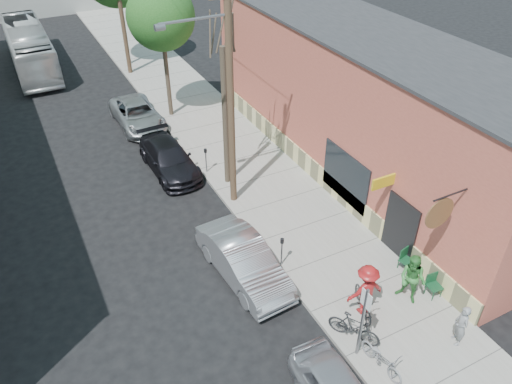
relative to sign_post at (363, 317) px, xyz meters
name	(u,v)px	position (x,y,z in m)	size (l,w,h in m)	color
ground	(232,296)	(-2.35, 4.06, -1.83)	(120.00, 120.00, 0.00)	black
sidewalk	(217,134)	(1.90, 15.06, -1.76)	(4.50, 58.00, 0.15)	gray
cafe_building	(362,104)	(6.64, 9.05, 1.47)	(6.60, 20.20, 6.61)	#B55343
sign_post	(363,317)	(0.00, 0.00, 0.00)	(0.07, 0.45, 2.80)	slate
parking_meter_near	(282,247)	(-0.10, 4.52, -0.85)	(0.14, 0.14, 1.24)	slate
parking_meter_far	(206,157)	(-0.10, 11.70, -0.85)	(0.14, 0.14, 1.24)	slate
utility_pole_near	(229,88)	(0.04, 9.10, 3.58)	(3.57, 0.28, 10.00)	#503A28
tree_bare	(225,119)	(0.45, 10.52, 1.51)	(0.24, 0.24, 6.38)	#44392C
tree_leafy_mid	(161,17)	(0.45, 18.29, 3.85)	(3.55, 3.55, 7.32)	#44392C
patio_chair_a	(434,286)	(3.81, 0.74, -1.24)	(0.50, 0.50, 0.88)	#113F23
patio_chair_b	(407,261)	(3.82, 2.17, -1.24)	(0.50, 0.50, 0.88)	#113F23
patron_grey	(461,325)	(3.05, -1.08, -0.92)	(0.56, 0.36, 1.52)	gray
patron_green	(412,279)	(2.91, 0.99, -0.72)	(0.94, 0.73, 1.92)	#327D35
cyclist	(366,290)	(1.22, 1.31, -0.70)	(1.27, 0.73, 1.96)	maroon
cyclist_bike	(364,301)	(1.22, 1.31, -1.24)	(0.59, 1.70, 0.89)	black
parked_bike_a	(354,328)	(0.23, 0.52, -1.16)	(0.49, 1.73, 1.04)	black
parked_bike_b	(382,358)	(0.32, -0.74, -1.25)	(0.58, 1.66, 0.87)	slate
car_1	(244,261)	(-1.55, 4.74, -1.07)	(1.62, 4.66, 1.53)	#AAABB1
car_2	(169,158)	(-1.55, 12.82, -1.15)	(1.91, 4.69, 1.36)	black
car_3	(138,115)	(-1.55, 18.06, -1.17)	(2.21, 4.78, 1.33)	#9A9EA1
bus	(30,48)	(-5.58, 29.69, -0.37)	(2.45, 10.49, 2.92)	silver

